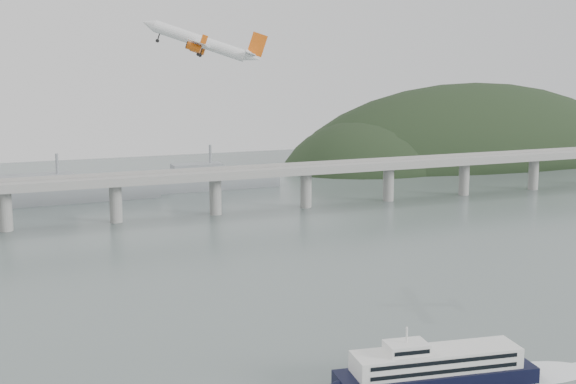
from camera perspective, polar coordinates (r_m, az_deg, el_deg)
name	(u,v)px	position (r m, az deg, el deg)	size (l,w,h in m)	color
ground	(368,361)	(206.39, 5.96, -12.35)	(900.00, 900.00, 0.00)	slate
bridge	(174,183)	(383.51, -8.44, 0.70)	(800.00, 22.00, 23.90)	gray
headland	(486,183)	(633.27, 14.48, 0.68)	(365.00, 155.00, 156.00)	black
ferry	(436,368)	(193.54, 10.91, -12.70)	(80.89, 22.13, 15.29)	black
airliner	(203,43)	(247.46, -6.33, 10.94)	(37.93, 35.68, 15.54)	white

